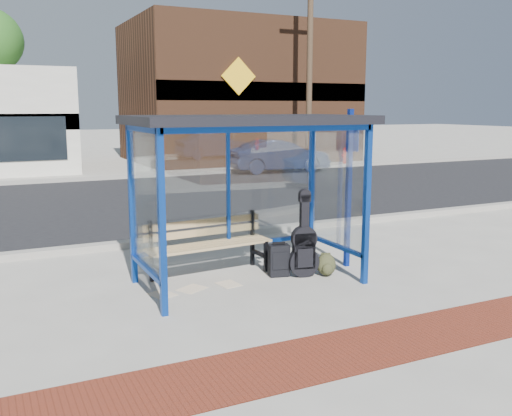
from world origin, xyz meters
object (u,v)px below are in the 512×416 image
backpack (326,265)px  suitcase (279,260)px  guitar_bag (304,247)px  parked_car (279,156)px  fire_hydrant (345,155)px  bench (208,242)px

backpack → suitcase: bearing=178.7°
guitar_bag → parked_car: parked_car is taller
backpack → parked_car: 14.07m
fire_hydrant → guitar_bag: bearing=-126.6°
guitar_bag → backpack: bearing=-6.5°
suitcase → parked_car: (6.61, 12.44, 0.39)m
guitar_bag → fire_hydrant: size_ratio=1.64×
bench → fire_hydrant: (11.58, 13.21, -0.10)m
backpack → fire_hydrant: 17.20m
suitcase → parked_car: bearing=74.9°
guitar_bag → backpack: guitar_bag is taller
suitcase → fire_hydrant: fire_hydrant is taller
guitar_bag → backpack: size_ratio=3.63×
backpack → fire_hydrant: bearing=77.4°
bench → parked_car: (7.56, 11.94, 0.12)m
backpack → parked_car: (5.95, 12.74, 0.47)m
suitcase → backpack: suitcase is taller
backpack → guitar_bag: bearing=-176.0°
parked_car → fire_hydrant: 4.22m
bench → suitcase: (0.95, -0.51, -0.27)m
guitar_bag → parked_car: bearing=75.8°
suitcase → fire_hydrant: 17.35m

